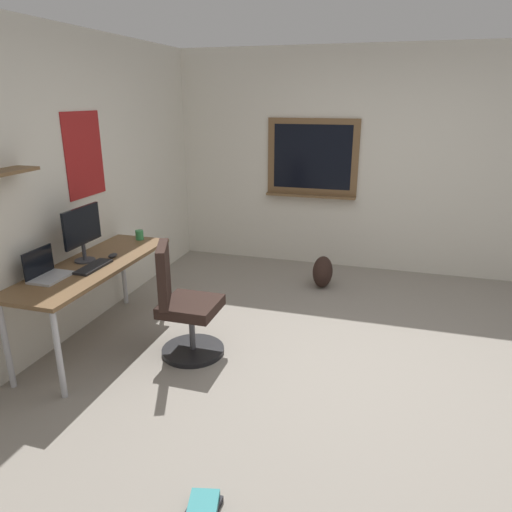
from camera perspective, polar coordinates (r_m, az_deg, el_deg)
The scene contains 12 objects.
ground_plane at distance 3.92m, azimuth 10.45°, elevation -12.96°, with size 5.20×5.20×0.00m, color gray.
wall_back at distance 4.36m, azimuth -22.52°, elevation 7.58°, with size 5.00×0.30×2.60m.
wall_right at distance 5.84m, azimuth 13.76°, elevation 10.91°, with size 0.22×5.00×2.60m.
desk at distance 4.17m, azimuth -19.06°, elevation -1.79°, with size 1.68×0.57×0.72m.
office_chair at distance 3.89m, azimuth -8.79°, elevation -6.29°, with size 0.53×0.55×0.95m.
laptop at distance 3.94m, azimuth -24.02°, elevation -1.70°, with size 0.31×0.21×0.23m.
monitor_primary at distance 4.16m, azimuth -20.24°, elevation 2.93°, with size 0.46×0.17×0.46m.
keyboard at distance 4.04m, azimuth -19.03°, elevation -1.24°, with size 0.37×0.13×0.02m, color black.
computer_mouse at distance 4.26m, azimuth -16.91°, elevation 0.07°, with size 0.10×0.06×0.03m, color #262628.
coffee_mug at distance 4.71m, azimuth -13.89°, elevation 2.49°, with size 0.08×0.08×0.09m, color #338C4C.
backpack at distance 5.34m, azimuth 8.05°, elevation -1.90°, with size 0.32×0.22×0.35m, color black.
book_stack_on_floor at distance 2.75m, azimuth -6.47°, elevation -28.07°, with size 0.24×0.19×0.07m.
Camera 1 is at (-3.34, -0.27, 2.04)m, focal length 33.12 mm.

